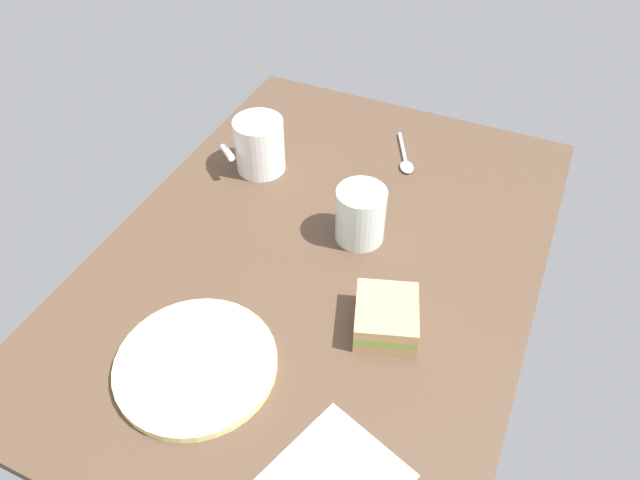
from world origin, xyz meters
TOP-DOWN VIEW (x-y plane):
  - tabletop at (0.00, 0.00)cm, footprint 90.00×64.00cm
  - plate_of_food at (24.99, -6.22)cm, footprint 20.89×20.89cm
  - coffee_mug_black at (-15.33, -18.37)cm, footprint 10.57×9.83cm
  - sandwich_main at (9.02, 13.74)cm, footprint 11.37×10.78cm
  - glass_of_milk at (-6.11, 4.04)cm, footprint 7.70×7.70cm
  - spoon at (-27.70, 4.45)cm, footprint 11.70×6.70cm
  - paper_napkin at (31.07, 15.92)cm, footprint 16.69×16.69cm

SIDE VIEW (x-z plane):
  - tabletop at x=0.00cm, z-range 0.00..2.00cm
  - paper_napkin at x=31.07cm, z-range 2.00..2.30cm
  - spoon at x=-27.70cm, z-range 1.98..2.78cm
  - plate_of_food at x=24.99cm, z-range 2.00..3.20cm
  - sandwich_main at x=9.02cm, z-range 2.00..6.40cm
  - glass_of_milk at x=-6.11cm, z-range 1.67..10.75cm
  - coffee_mug_black at x=-15.33cm, z-range 2.14..11.84cm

